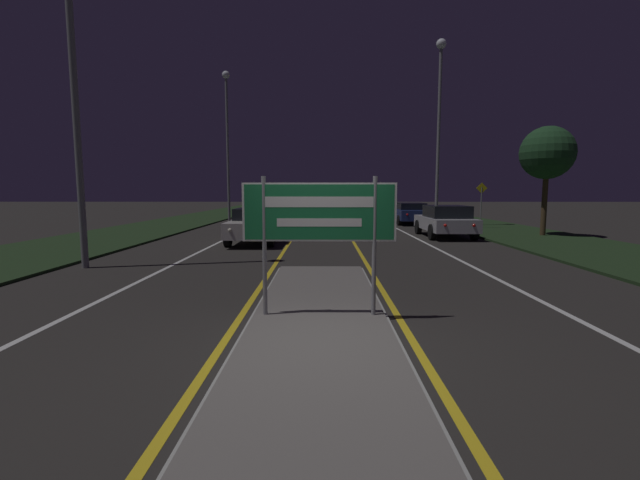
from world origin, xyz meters
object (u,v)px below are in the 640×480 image
(car_receding_0, at_px, (445,220))
(car_receding_2, at_px, (353,206))
(car_approaching_1, at_px, (284,209))
(warning_sign, at_px, (481,201))
(car_approaching_0, at_px, (256,224))
(streetlight_left_near, at_px, (70,17))
(highway_sign, at_px, (319,217))
(car_approaching_2, at_px, (261,205))
(car_receding_1, at_px, (410,213))
(streetlight_left_far, at_px, (227,127))
(streetlight_right_near, at_px, (439,107))

(car_receding_0, xyz_separation_m, car_receding_2, (-2.79, 20.97, -0.03))
(car_approaching_1, distance_m, warning_sign, 14.47)
(car_receding_0, distance_m, car_approaching_0, 8.57)
(streetlight_left_near, relative_size, car_approaching_0, 2.31)
(highway_sign, distance_m, warning_sign, 18.90)
(car_receding_2, distance_m, car_approaching_1, 10.09)
(streetlight_left_near, distance_m, car_approaching_2, 30.41)
(streetlight_left_near, xyz_separation_m, car_receding_1, (12.00, 15.89, -5.79))
(highway_sign, bearing_deg, car_receding_2, 85.21)
(car_approaching_2, bearing_deg, car_receding_1, -50.38)
(streetlight_left_far, height_order, car_approaching_2, streetlight_left_far)
(streetlight_left_far, xyz_separation_m, car_approaching_1, (3.73, 1.75, -5.79))
(car_approaching_1, xyz_separation_m, car_approaching_2, (-3.09, 9.20, 0.03))
(streetlight_left_near, xyz_separation_m, streetlight_left_far, (-0.21, 18.91, 0.03))
(car_approaching_0, relative_size, warning_sign, 1.93)
(car_approaching_0, distance_m, car_approaching_1, 14.71)
(car_receding_0, distance_m, car_receding_2, 21.16)
(streetlight_left_near, xyz_separation_m, car_approaching_1, (3.53, 20.67, -5.76))
(highway_sign, height_order, warning_sign, warning_sign)
(car_receding_1, height_order, car_receding_2, car_receding_2)
(streetlight_left_far, relative_size, car_receding_0, 2.36)
(streetlight_left_near, relative_size, streetlight_right_near, 1.05)
(streetlight_right_near, bearing_deg, car_approaching_2, 127.43)
(car_approaching_1, bearing_deg, car_receding_1, -29.40)
(streetlight_right_near, relative_size, car_approaching_2, 2.28)
(streetlight_left_near, bearing_deg, car_receding_2, 72.30)
(streetlight_left_near, xyz_separation_m, car_receding_0, (12.04, 8.00, -5.75))
(streetlight_left_near, bearing_deg, car_receding_0, 33.61)
(highway_sign, xyz_separation_m, warning_sign, (8.70, 16.78, -0.10))
(streetlight_left_near, xyz_separation_m, warning_sign, (15.13, 12.05, -4.95))
(car_receding_0, bearing_deg, car_receding_1, 90.25)
(streetlight_left_near, bearing_deg, car_receding_1, 52.94)
(highway_sign, height_order, car_receding_2, highway_sign)
(highway_sign, relative_size, streetlight_right_near, 0.23)
(car_approaching_2, bearing_deg, streetlight_right_near, -52.57)
(car_receding_1, distance_m, car_approaching_1, 9.73)
(streetlight_left_near, relative_size, car_approaching_1, 2.29)
(car_receding_1, xyz_separation_m, car_approaching_1, (-8.48, 4.78, 0.03))
(car_receding_0, relative_size, warning_sign, 1.76)
(car_approaching_0, bearing_deg, car_approaching_2, 97.82)
(warning_sign, bearing_deg, car_receding_0, -127.30)
(streetlight_left_near, height_order, car_approaching_1, streetlight_left_near)
(streetlight_left_far, xyz_separation_m, car_receding_1, (12.21, -3.02, -5.81))
(car_receding_0, xyz_separation_m, warning_sign, (3.09, 4.05, 0.80))
(car_receding_1, xyz_separation_m, warning_sign, (3.12, -3.84, 0.84))
(streetlight_right_near, xyz_separation_m, car_receding_0, (-1.00, -5.40, -6.06))
(car_receding_2, xyz_separation_m, car_approaching_2, (-8.81, 0.89, 0.05))
(highway_sign, distance_m, car_approaching_0, 11.06)
(car_receding_0, distance_m, warning_sign, 5.16)
(streetlight_right_near, distance_m, warning_sign, 5.82)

